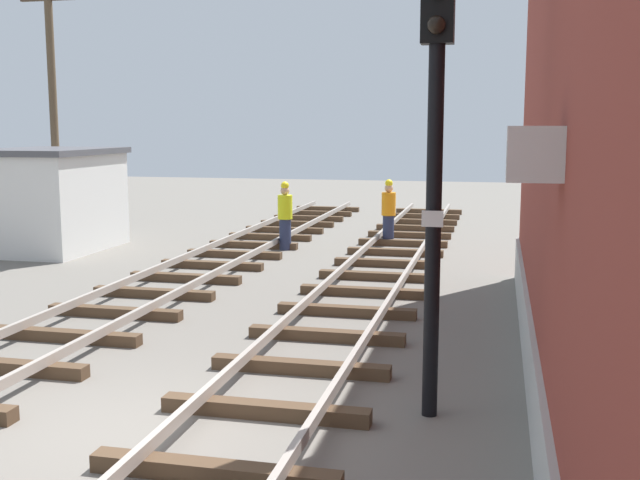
{
  "coord_description": "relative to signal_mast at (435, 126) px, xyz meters",
  "views": [
    {
      "loc": [
        3.9,
        -7.45,
        3.38
      ],
      "look_at": [
        0.74,
        6.3,
        1.29
      ],
      "focal_mm": 43.54,
      "sensor_mm": 36.0,
      "label": 1
    }
  ],
  "objects": [
    {
      "name": "track_worker_foreground",
      "position": [
        -2.3,
        12.93,
        -2.44
      ],
      "size": [
        0.4,
        0.4,
        1.87
      ],
      "color": "#262D4C",
      "rests_on": "ground"
    },
    {
      "name": "track_worker_distant",
      "position": [
        -4.92,
        11.44,
        -2.44
      ],
      "size": [
        0.4,
        0.4,
        1.87
      ],
      "color": "#262D4C",
      "rests_on": "ground"
    },
    {
      "name": "utility_pole_far",
      "position": [
        -12.63,
        12.79,
        0.59
      ],
      "size": [
        1.8,
        0.24,
        7.53
      ],
      "color": "brown",
      "rests_on": "ground"
    },
    {
      "name": "ground_plane",
      "position": [
        -3.2,
        -1.33,
        -3.37
      ],
      "size": [
        80.0,
        80.0,
        0.0
      ],
      "primitive_type": "plane",
      "color": "slate"
    },
    {
      "name": "control_hut",
      "position": [
        -11.14,
        10.01,
        -1.98
      ],
      "size": [
        3.0,
        3.8,
        2.76
      ],
      "color": "silver",
      "rests_on": "ground"
    },
    {
      "name": "track_near_building",
      "position": [
        -1.86,
        -1.33,
        -3.23
      ],
      "size": [
        2.5,
        46.51,
        0.32
      ],
      "color": "#4C3826",
      "rests_on": "ground"
    },
    {
      "name": "signal_mast",
      "position": [
        0.0,
        0.0,
        0.0
      ],
      "size": [
        0.36,
        0.4,
        5.36
      ],
      "color": "black",
      "rests_on": "ground"
    }
  ]
}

